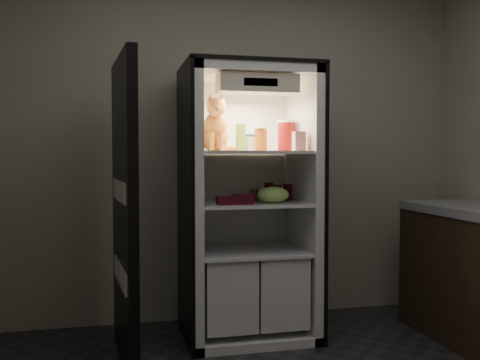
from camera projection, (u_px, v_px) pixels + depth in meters
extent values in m
plane|color=#ADA790|center=(234.00, 144.00, 4.13)|extent=(3.60, 0.00, 3.60)
cube|color=white|center=(238.00, 200.00, 4.02)|extent=(0.85, 0.06, 1.85)
cube|color=white|center=(192.00, 205.00, 3.62)|extent=(0.06, 0.70, 1.85)
cube|color=white|center=(302.00, 202.00, 3.80)|extent=(0.06, 0.70, 1.85)
cube|color=white|center=(248.00, 74.00, 3.67)|extent=(0.85, 0.70, 0.06)
cube|color=white|center=(248.00, 331.00, 3.75)|extent=(0.85, 0.70, 0.06)
cube|color=black|center=(185.00, 205.00, 3.61)|extent=(0.02, 0.72, 1.87)
cube|color=black|center=(307.00, 202.00, 3.81)|extent=(0.02, 0.72, 1.87)
cube|color=black|center=(248.00, 68.00, 3.66)|extent=(0.90, 0.72, 0.02)
cube|color=white|center=(249.00, 152.00, 3.66)|extent=(0.73, 0.62, 0.02)
cube|color=white|center=(249.00, 203.00, 3.68)|extent=(0.73, 0.62, 0.02)
cube|color=white|center=(224.00, 288.00, 3.66)|extent=(0.34, 0.58, 0.48)
cube|color=white|center=(273.00, 285.00, 3.74)|extent=(0.34, 0.58, 0.48)
cube|color=white|center=(249.00, 251.00, 3.69)|extent=(0.73, 0.62, 0.02)
cube|color=#F5E6C8|center=(257.00, 84.00, 3.44)|extent=(0.52, 0.18, 0.12)
cube|color=black|center=(261.00, 82.00, 3.36)|extent=(0.22, 0.01, 0.05)
cube|color=black|center=(124.00, 211.00, 3.24)|extent=(0.14, 0.87, 1.85)
cube|color=white|center=(124.00, 274.00, 3.20)|extent=(0.12, 0.64, 0.12)
cube|color=white|center=(123.00, 191.00, 3.17)|extent=(0.12, 0.64, 0.12)
ellipsoid|color=#CB671A|center=(214.00, 137.00, 3.73)|extent=(0.21, 0.26, 0.20)
ellipsoid|color=#CB671A|center=(215.00, 125.00, 3.63)|extent=(0.17, 0.16, 0.17)
sphere|color=orange|center=(216.00, 107.00, 3.56)|extent=(0.14, 0.14, 0.13)
sphere|color=orange|center=(217.00, 109.00, 3.51)|extent=(0.06, 0.06, 0.05)
cone|color=orange|center=(210.00, 98.00, 3.56)|extent=(0.05, 0.05, 0.06)
cone|color=orange|center=(222.00, 98.00, 3.57)|extent=(0.05, 0.05, 0.06)
cylinder|color=#CB671A|center=(212.00, 141.00, 3.57)|extent=(0.03, 0.03, 0.13)
cylinder|color=#CB671A|center=(221.00, 141.00, 3.57)|extent=(0.03, 0.03, 0.13)
cylinder|color=#CB671A|center=(231.00, 148.00, 3.66)|extent=(0.23, 0.11, 0.03)
cylinder|color=#228024|center=(241.00, 139.00, 3.69)|extent=(0.07, 0.07, 0.17)
cylinder|color=#228024|center=(241.00, 125.00, 3.68)|extent=(0.07, 0.07, 0.02)
cylinder|color=white|center=(251.00, 144.00, 3.76)|extent=(0.08, 0.08, 0.10)
cylinder|color=#1741A1|center=(251.00, 136.00, 3.75)|extent=(0.08, 0.08, 0.02)
cylinder|color=#99200D|center=(261.00, 141.00, 3.67)|extent=(0.09, 0.09, 0.14)
cylinder|color=gold|center=(261.00, 130.00, 3.66)|extent=(0.09, 0.09, 0.01)
cylinder|color=maroon|center=(287.00, 137.00, 3.78)|extent=(0.13, 0.13, 0.20)
cylinder|color=white|center=(287.00, 121.00, 3.77)|extent=(0.13, 0.13, 0.02)
cube|color=white|center=(299.00, 141.00, 3.55)|extent=(0.07, 0.07, 0.13)
cylinder|color=black|center=(269.00, 191.00, 3.84)|extent=(0.07, 0.07, 0.13)
cylinder|color=#B2B2B2|center=(269.00, 182.00, 3.84)|extent=(0.07, 0.07, 0.00)
cylinder|color=black|center=(288.00, 192.00, 3.80)|extent=(0.06, 0.06, 0.12)
cylinder|color=#B2B2B2|center=(288.00, 184.00, 3.80)|extent=(0.07, 0.07, 0.00)
cylinder|color=black|center=(277.00, 193.00, 3.71)|extent=(0.07, 0.07, 0.12)
cylinder|color=#B2B2B2|center=(277.00, 184.00, 3.71)|extent=(0.07, 0.07, 0.00)
cylinder|color=#563318|center=(254.00, 195.00, 3.78)|extent=(0.07, 0.07, 0.08)
cylinder|color=#B2B2B2|center=(254.00, 188.00, 3.78)|extent=(0.07, 0.07, 0.01)
ellipsoid|color=#9CCB5E|center=(273.00, 195.00, 3.59)|extent=(0.22, 0.16, 0.11)
cube|color=#450B16|center=(225.00, 200.00, 3.46)|extent=(0.11, 0.11, 0.05)
cube|color=#450B16|center=(242.00, 199.00, 3.51)|extent=(0.13, 0.13, 0.06)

